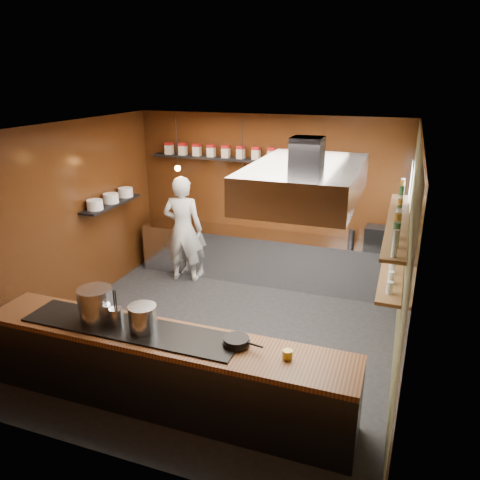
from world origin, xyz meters
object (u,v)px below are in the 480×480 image
at_px(extractor_hood, 306,181).
at_px(espresso_machine, 376,237).
at_px(chef, 183,229).
at_px(stockpot_small, 143,318).
at_px(stockpot_large, 96,304).

distance_m(extractor_hood, espresso_machine, 3.02).
bearing_deg(extractor_hood, chef, 141.55).
relative_size(extractor_hood, stockpot_small, 6.28).
bearing_deg(chef, espresso_machine, 178.46).
bearing_deg(espresso_machine, stockpot_large, -125.13).
relative_size(stockpot_small, chef, 0.16).
relative_size(extractor_hood, espresso_machine, 5.66).
height_order(stockpot_large, espresso_machine, stockpot_large).
bearing_deg(stockpot_small, espresso_machine, 59.30).
bearing_deg(espresso_machine, chef, -169.76).
height_order(espresso_machine, chef, chef).
height_order(extractor_hood, chef, extractor_hood).
xyz_separation_m(stockpot_small, espresso_machine, (2.23, 3.76, -0.01)).
distance_m(stockpot_large, espresso_machine, 4.70).
relative_size(espresso_machine, chef, 0.18).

